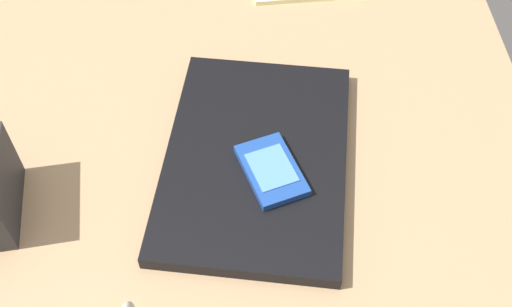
# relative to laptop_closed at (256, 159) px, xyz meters

# --- Properties ---
(desk_surface) EXTENTS (1.20, 0.80, 0.03)m
(desk_surface) POSITION_rel_laptop_closed_xyz_m (0.00, 0.03, -0.02)
(desk_surface) COLOR tan
(desk_surface) RESTS_ON ground
(laptop_closed) EXTENTS (0.35, 0.27, 0.02)m
(laptop_closed) POSITION_rel_laptop_closed_xyz_m (0.00, 0.00, 0.00)
(laptop_closed) COLOR black
(laptop_closed) RESTS_ON desk_surface
(cell_phone_on_laptop) EXTENTS (0.11, 0.09, 0.01)m
(cell_phone_on_laptop) POSITION_rel_laptop_closed_xyz_m (-0.03, -0.02, 0.01)
(cell_phone_on_laptop) COLOR #1E479E
(cell_phone_on_laptop) RESTS_ON laptop_closed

